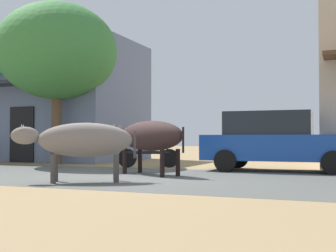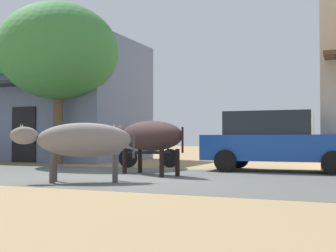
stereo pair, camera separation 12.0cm
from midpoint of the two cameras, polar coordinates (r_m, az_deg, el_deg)
The scene contains 8 objects.
ground at distance 10.69m, azimuth -5.38°, elevation -6.43°, with size 80.00×80.00×0.00m, color #9A7E56.
asphalt_road at distance 10.69m, azimuth -5.38°, elevation -6.42°, with size 72.00×5.54×0.00m, color #525451.
storefront_left_cafe at distance 20.07m, azimuth -15.45°, elevation 2.95°, with size 7.83×5.63×4.94m.
roadside_tree at distance 16.46m, azimuth -14.21°, elevation 9.21°, with size 4.24×4.24×5.69m.
parked_hatchback_car at distance 12.71m, azimuth 13.50°, elevation -1.82°, with size 4.25×1.99×1.64m.
parked_motorcycle at distance 13.83m, azimuth -2.66°, elevation -3.42°, with size 1.76×0.83×1.04m.
cow_near_brown at distance 9.40m, azimuth -11.27°, elevation -1.82°, with size 2.35×1.64×1.23m.
cow_far_dark at distance 11.08m, azimuth -2.77°, elevation -1.32°, with size 2.69×1.62×1.34m.
Camera 1 is at (4.88, -9.46, 0.90)m, focal length 47.71 mm.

